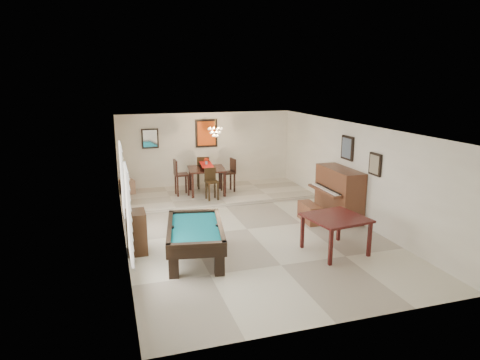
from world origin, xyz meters
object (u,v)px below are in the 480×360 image
dining_chair_west (182,177)px  apothecary_chest (137,232)px  dining_chair_east (228,175)px  upright_piano (334,194)px  dining_table (207,179)px  chandelier (215,129)px  pool_table (195,243)px  flower_vase (206,161)px  dining_chair_south (212,184)px  piano_bench (309,213)px  square_table (335,234)px  corner_bench (127,186)px  dining_chair_north (203,172)px

dining_chair_west → apothecary_chest: bearing=154.3°
dining_chair_east → upright_piano: bearing=26.6°
dining_table → chandelier: 1.64m
pool_table → dining_chair_west: size_ratio=1.86×
pool_table → apothecary_chest: bearing=158.2°
apothecary_chest → flower_vase: bearing=57.7°
apothecary_chest → flower_vase: flower_vase is taller
dining_table → dining_chair_south: bearing=-91.0°
upright_piano → dining_table: 4.20m
dining_chair_west → dining_chair_east: bearing=-93.8°
piano_bench → dining_chair_east: dining_chair_east is taller
dining_chair_south → chandelier: 1.77m
square_table → corner_bench: bearing=124.7°
flower_vase → dining_chair_north: 0.87m
upright_piano → pool_table: bearing=-159.9°
square_table → corner_bench: square_table is taller
dining_chair_south → pool_table: bearing=-114.3°
corner_bench → upright_piano: bearing=-36.6°
dining_chair_south → chandelier: chandelier is taller
upright_piano → dining_chair_west: (-3.60, 3.17, -0.00)m
dining_chair_north → dining_table: bearing=94.9°
dining_table → dining_chair_west: size_ratio=1.00×
square_table → dining_chair_east: dining_chair_east is taller
dining_chair_north → dining_chair_east: bearing=141.8°
square_table → dining_table: bearing=107.9°
apothecary_chest → dining_chair_north: size_ratio=0.86×
piano_bench → dining_table: size_ratio=0.77×
flower_vase → dining_chair_south: size_ratio=0.22×
dining_chair_west → dining_table: bearing=-96.0°
square_table → corner_bench: (-4.14, 5.98, -0.07)m
dining_chair_north → dining_chair_west: 1.06m
piano_bench → dining_chair_east: size_ratio=0.81×
piano_bench → dining_chair_south: (-2.09, 2.43, 0.36)m
flower_vase → dining_chair_east: 0.87m
dining_chair_south → dining_chair_north: size_ratio=0.88×
pool_table → square_table: bearing=-0.8°
apothecary_chest → dining_table: size_ratio=0.82×
dining_table → dining_chair_east: 0.71m
square_table → dining_chair_east: bearing=100.6°
upright_piano → dining_table: upright_piano is taller
apothecary_chest → dining_chair_west: bearing=67.0°
dining_chair_south → dining_chair_west: 1.12m
flower_vase → dining_chair_west: size_ratio=0.19×
apothecary_chest → dining_chair_east: (3.19, 3.94, 0.19)m
square_table → dining_chair_west: 5.82m
pool_table → flower_vase: size_ratio=9.87×
upright_piano → dining_chair_west: 4.80m
dining_chair_north → flower_vase: bearing=94.9°
upright_piano → corner_bench: upright_piano is taller
square_table → apothecary_chest: (-4.17, 1.29, 0.06)m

